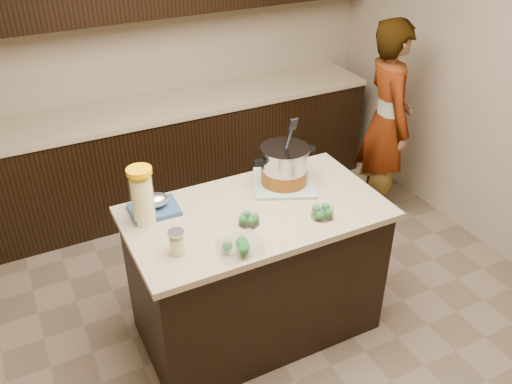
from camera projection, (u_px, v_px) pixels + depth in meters
ground_plane at (256, 325)px, 3.52m from camera, size 4.00×4.00×0.00m
room_shell at (256, 70)px, 2.61m from camera, size 4.04×4.04×2.72m
back_cabinets at (158, 98)px, 4.34m from camera, size 3.60×0.63×2.33m
island at (256, 271)px, 3.28m from camera, size 1.46×0.81×0.90m
dish_towel at (284, 183)px, 3.27m from camera, size 0.48×0.48×0.02m
stock_pot at (284, 167)px, 3.22m from camera, size 0.41×0.30×0.41m
lemonade_pitcher at (143, 198)px, 2.86m from camera, size 0.18×0.18×0.33m
mason_jar at (177, 243)px, 2.68m from camera, size 0.10×0.10×0.14m
broccoli_tub_left at (249, 220)px, 2.92m from camera, size 0.15×0.15×0.05m
broccoli_tub_right at (322, 213)px, 2.97m from camera, size 0.15×0.15×0.06m
broccoli_tub_rect at (240, 247)px, 2.70m from camera, size 0.21×0.16×0.07m
blue_tray at (155, 206)px, 3.01m from camera, size 0.27×0.22×0.10m
person at (387, 123)px, 4.24m from camera, size 0.55×0.68×1.63m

